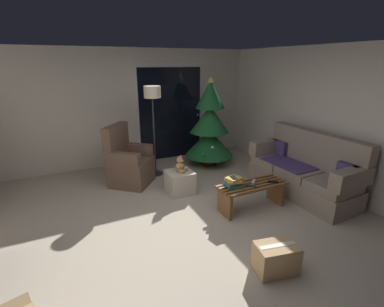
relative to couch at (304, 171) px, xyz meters
name	(u,v)px	position (x,y,z in m)	size (l,w,h in m)	color
ground_plane	(187,230)	(-2.32, -0.19, -0.40)	(7.00, 7.00, 0.00)	#B2A38E
wall_back	(130,108)	(-2.32, 2.87, 0.85)	(5.72, 0.12, 2.50)	beige
wall_right	(343,123)	(0.54, -0.19, 0.85)	(0.12, 6.00, 2.50)	beige
patio_door_frame	(171,112)	(-1.39, 2.80, 0.70)	(1.60, 0.02, 2.20)	silver
patio_door_glass	(171,114)	(-1.39, 2.78, 0.65)	(1.50, 0.02, 2.10)	black
couch	(304,171)	(0.00, 0.00, 0.00)	(0.86, 1.97, 1.08)	gray
coffee_table	(252,192)	(-1.16, -0.06, -0.12)	(1.10, 0.40, 0.42)	brown
remote_silver	(253,182)	(-1.11, -0.02, 0.03)	(0.04, 0.16, 0.02)	#ADADB2
remote_black	(273,182)	(-0.83, -0.16, 0.03)	(0.04, 0.16, 0.02)	black
remote_graphite	(251,185)	(-1.23, -0.11, 0.03)	(0.04, 0.16, 0.02)	#333338
book_stack	(233,182)	(-1.48, -0.02, 0.09)	(0.29, 0.23, 0.15)	#337042
cell_phone	(234,177)	(-1.48, -0.02, 0.17)	(0.07, 0.14, 0.01)	black
christmas_tree	(210,127)	(-0.81, 1.96, 0.46)	(1.06, 1.06, 1.92)	#4C1E19
armchair	(128,164)	(-2.68, 1.69, 0.00)	(0.97, 0.96, 1.13)	brown
floor_lamp	(153,101)	(-2.09, 1.91, 1.11)	(0.32, 0.32, 1.78)	#2D2D30
ottoman	(180,182)	(-1.96, 0.93, -0.20)	(0.44, 0.44, 0.40)	beige
teddy_bear_honey	(180,165)	(-1.95, 0.92, 0.12)	(0.21, 0.22, 0.29)	tan
cardboard_box_taped_mid_floor	(276,258)	(-1.75, -1.30, -0.23)	(0.50, 0.38, 0.33)	tan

